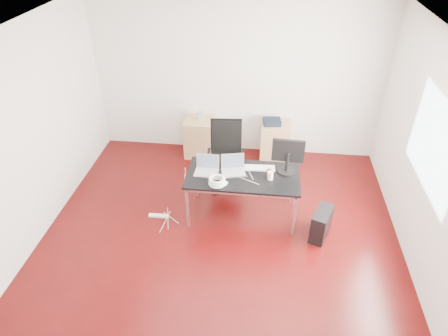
# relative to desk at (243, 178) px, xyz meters

# --- Properties ---
(room_shell) EXTENTS (5.00, 5.00, 5.00)m
(room_shell) POSITION_rel_desk_xyz_m (-0.23, -0.58, 0.73)
(room_shell) COLOR #3A0606
(room_shell) RESTS_ON ground
(desk) EXTENTS (1.60, 0.80, 0.73)m
(desk) POSITION_rel_desk_xyz_m (0.00, 0.00, 0.00)
(desk) COLOR black
(desk) RESTS_ON ground
(office_chair) EXTENTS (0.51, 0.53, 1.08)m
(office_chair) POSITION_rel_desk_xyz_m (-0.33, 0.80, -0.07)
(office_chair) COLOR black
(office_chair) RESTS_ON ground
(filing_cabinet_left) EXTENTS (0.50, 0.50, 0.70)m
(filing_cabinet_left) POSITION_rel_desk_xyz_m (-0.92, 1.65, -0.33)
(filing_cabinet_left) COLOR #A87E54
(filing_cabinet_left) RESTS_ON ground
(filing_cabinet_right) EXTENTS (0.50, 0.50, 0.70)m
(filing_cabinet_right) POSITION_rel_desk_xyz_m (0.46, 1.65, -0.33)
(filing_cabinet_right) COLOR #A87E54
(filing_cabinet_right) RESTS_ON ground
(pc_tower) EXTENTS (0.35, 0.49, 0.44)m
(pc_tower) POSITION_rel_desk_xyz_m (1.13, -0.33, -0.46)
(pc_tower) COLOR black
(pc_tower) RESTS_ON ground
(wastebasket) EXTENTS (0.30, 0.30, 0.28)m
(wastebasket) POSITION_rel_desk_xyz_m (-0.37, 1.34, -0.54)
(wastebasket) COLOR black
(wastebasket) RESTS_ON ground
(power_strip) EXTENTS (0.30, 0.07, 0.04)m
(power_strip) POSITION_rel_desk_xyz_m (-1.24, -0.20, -0.66)
(power_strip) COLOR white
(power_strip) RESTS_ON ground
(laptop_left) EXTENTS (0.34, 0.27, 0.23)m
(laptop_left) POSITION_rel_desk_xyz_m (-0.52, 0.03, 0.11)
(laptop_left) COLOR silver
(laptop_left) RESTS_ON desk
(laptop_right) EXTENTS (0.38, 0.32, 0.23)m
(laptop_right) POSITION_rel_desk_xyz_m (-0.15, 0.08, 0.11)
(laptop_right) COLOR silver
(laptop_right) RESTS_ON desk
(monitor) EXTENTS (0.45, 0.26, 0.51)m
(monitor) POSITION_rel_desk_xyz_m (0.61, 0.17, 0.34)
(monitor) COLOR black
(monitor) RESTS_ON desk
(keyboard) EXTENTS (0.45, 0.16, 0.02)m
(keyboard) POSITION_rel_desk_xyz_m (0.23, 0.19, 0.06)
(keyboard) COLOR white
(keyboard) RESTS_ON desk
(cup_white) EXTENTS (0.10, 0.10, 0.12)m
(cup_white) POSITION_rel_desk_xyz_m (0.38, -0.06, 0.11)
(cup_white) COLOR white
(cup_white) RESTS_ON desk
(cup_brown) EXTENTS (0.08, 0.08, 0.10)m
(cup_brown) POSITION_rel_desk_xyz_m (0.36, 0.02, 0.10)
(cup_brown) COLOR #55281D
(cup_brown) RESTS_ON desk
(cable_coil) EXTENTS (0.24, 0.24, 0.11)m
(cable_coil) POSITION_rel_desk_xyz_m (-0.34, -0.26, 0.11)
(cable_coil) COLOR white
(cable_coil) RESTS_ON desk
(power_adapter) EXTENTS (0.09, 0.09, 0.03)m
(power_adapter) POSITION_rel_desk_xyz_m (-0.24, -0.24, 0.07)
(power_adapter) COLOR white
(power_adapter) RESTS_ON desk
(speaker) EXTENTS (0.09, 0.08, 0.18)m
(speaker) POSITION_rel_desk_xyz_m (-0.87, 1.65, 0.11)
(speaker) COLOR #9E9E9E
(speaker) RESTS_ON filing_cabinet_left
(navy_garment) EXTENTS (0.33, 0.28, 0.09)m
(navy_garment) POSITION_rel_desk_xyz_m (0.38, 1.64, 0.07)
(navy_garment) COLOR black
(navy_garment) RESTS_ON filing_cabinet_right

